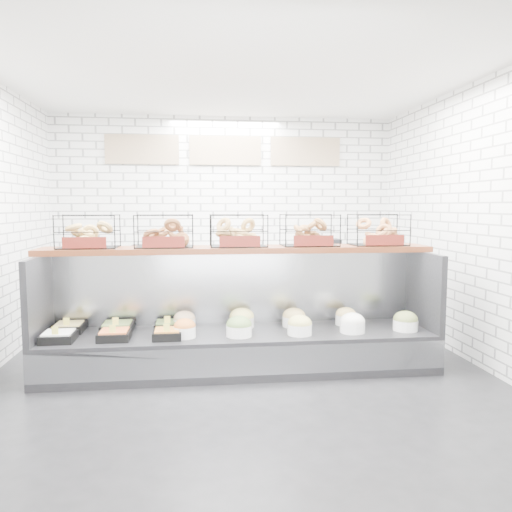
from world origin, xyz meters
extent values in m
plane|color=black|center=(0.00, 0.00, 0.00)|extent=(5.50, 5.50, 0.00)
cube|color=silver|center=(0.00, 2.75, 1.50)|extent=(5.00, 0.02, 3.00)
cube|color=silver|center=(2.50, 0.00, 1.50)|extent=(0.02, 5.50, 3.00)
cube|color=white|center=(0.00, 0.00, 3.00)|extent=(5.00, 5.50, 0.02)
cube|color=tan|center=(-1.20, 2.72, 2.50)|extent=(1.05, 0.03, 0.42)
cube|color=tan|center=(0.00, 2.72, 2.50)|extent=(1.05, 0.03, 0.42)
cube|color=tan|center=(1.20, 2.72, 2.50)|extent=(1.05, 0.03, 0.42)
cube|color=black|center=(0.00, 0.30, 0.20)|extent=(4.00, 0.90, 0.40)
cube|color=#93969B|center=(0.00, -0.14, 0.22)|extent=(4.00, 0.03, 0.28)
cube|color=#93969B|center=(0.00, 0.71, 0.80)|extent=(4.00, 0.08, 0.80)
cube|color=black|center=(-1.97, 0.30, 0.80)|extent=(0.06, 0.90, 0.80)
cube|color=black|center=(1.97, 0.30, 0.80)|extent=(0.06, 0.90, 0.80)
cube|color=black|center=(-1.76, 0.12, 0.44)|extent=(0.31, 0.31, 0.08)
cube|color=white|center=(-1.76, 0.12, 0.48)|extent=(0.26, 0.26, 0.04)
cube|color=#F9EB56|center=(-1.76, 0.02, 0.53)|extent=(0.06, 0.01, 0.08)
cube|color=black|center=(-1.75, 0.49, 0.44)|extent=(0.29, 0.29, 0.08)
cube|color=#FADD7F|center=(-1.75, 0.49, 0.48)|extent=(0.25, 0.25, 0.04)
cube|color=#F9EB56|center=(-1.75, 0.38, 0.53)|extent=(0.06, 0.01, 0.08)
cube|color=black|center=(-1.24, 0.13, 0.44)|extent=(0.30, 0.30, 0.08)
cube|color=orange|center=(-1.24, 0.13, 0.48)|extent=(0.26, 0.26, 0.04)
cube|color=#F9EB56|center=(-1.24, 0.02, 0.53)|extent=(0.06, 0.01, 0.08)
cube|color=black|center=(-1.26, 0.45, 0.44)|extent=(0.32, 0.32, 0.08)
cube|color=#7F9C4F|center=(-1.26, 0.45, 0.48)|extent=(0.27, 0.27, 0.04)
cube|color=#F9EB56|center=(-1.26, 0.34, 0.53)|extent=(0.06, 0.01, 0.08)
cube|color=black|center=(-0.73, 0.10, 0.44)|extent=(0.27, 0.27, 0.08)
cube|color=orange|center=(-0.73, 0.10, 0.48)|extent=(0.23, 0.23, 0.04)
cube|color=#F9EB56|center=(-0.73, 0.01, 0.53)|extent=(0.06, 0.01, 0.08)
cube|color=black|center=(-0.74, 0.44, 0.44)|extent=(0.27, 0.27, 0.08)
cube|color=olive|center=(-0.74, 0.44, 0.48)|extent=(0.23, 0.23, 0.04)
cube|color=#F9EB56|center=(-0.74, 0.35, 0.53)|extent=(0.06, 0.01, 0.08)
cylinder|color=white|center=(-0.56, 0.13, 0.46)|extent=(0.22, 0.22, 0.11)
ellipsoid|color=#CB6D2B|center=(-0.56, 0.13, 0.52)|extent=(0.21, 0.21, 0.15)
cylinder|color=white|center=(-0.57, 0.46, 0.46)|extent=(0.23, 0.23, 0.11)
ellipsoid|color=tan|center=(-0.57, 0.46, 0.52)|extent=(0.23, 0.23, 0.16)
cylinder|color=white|center=(-0.03, 0.11, 0.46)|extent=(0.26, 0.26, 0.11)
ellipsoid|color=#618142|center=(-0.03, 0.11, 0.52)|extent=(0.25, 0.25, 0.18)
cylinder|color=white|center=(0.03, 0.48, 0.46)|extent=(0.27, 0.27, 0.11)
ellipsoid|color=#F7E97E|center=(0.03, 0.48, 0.52)|extent=(0.26, 0.26, 0.18)
cylinder|color=white|center=(0.58, 0.10, 0.46)|extent=(0.25, 0.25, 0.11)
ellipsoid|color=#C6BC65|center=(0.58, 0.10, 0.52)|extent=(0.24, 0.24, 0.17)
cylinder|color=white|center=(0.59, 0.44, 0.46)|extent=(0.25, 0.25, 0.11)
ellipsoid|color=tan|center=(0.59, 0.44, 0.52)|extent=(0.25, 0.25, 0.17)
cylinder|color=white|center=(1.13, 0.12, 0.46)|extent=(0.26, 0.26, 0.11)
ellipsoid|color=white|center=(1.13, 0.12, 0.52)|extent=(0.25, 0.25, 0.18)
cylinder|color=white|center=(1.17, 0.45, 0.46)|extent=(0.23, 0.23, 0.11)
ellipsoid|color=#E2C373|center=(1.17, 0.45, 0.52)|extent=(0.22, 0.22, 0.15)
cylinder|color=white|center=(1.71, 0.14, 0.46)|extent=(0.26, 0.26, 0.11)
ellipsoid|color=olive|center=(1.71, 0.14, 0.52)|extent=(0.25, 0.25, 0.18)
cube|color=#4B2010|center=(0.00, 0.52, 1.23)|extent=(4.10, 0.50, 0.06)
cube|color=black|center=(-1.53, 0.52, 1.43)|extent=(0.60, 0.38, 0.34)
cube|color=#5A1810|center=(-1.53, 0.32, 1.33)|extent=(0.42, 0.02, 0.11)
cube|color=black|center=(-0.77, 0.52, 1.43)|extent=(0.60, 0.38, 0.34)
cube|color=#5A1810|center=(-0.77, 0.32, 1.33)|extent=(0.42, 0.02, 0.11)
cube|color=black|center=(0.00, 0.52, 1.43)|extent=(0.60, 0.38, 0.34)
cube|color=#5A1810|center=(0.00, 0.32, 1.33)|extent=(0.42, 0.02, 0.11)
cube|color=black|center=(0.77, 0.52, 1.43)|extent=(0.60, 0.38, 0.34)
cube|color=#5A1810|center=(0.77, 0.32, 1.33)|extent=(0.42, 0.02, 0.11)
cube|color=black|center=(1.53, 0.52, 1.43)|extent=(0.60, 0.38, 0.34)
cube|color=#5A1810|center=(1.53, 0.32, 1.33)|extent=(0.42, 0.02, 0.11)
cube|color=#93969B|center=(0.00, 2.43, 0.45)|extent=(4.00, 0.60, 0.90)
cube|color=black|center=(-1.14, 2.43, 1.02)|extent=(0.40, 0.30, 0.24)
cube|color=silver|center=(-0.65, 2.39, 0.99)|extent=(0.35, 0.28, 0.18)
cylinder|color=#BF422F|center=(0.47, 2.50, 1.01)|extent=(0.09, 0.09, 0.22)
cube|color=black|center=(1.53, 2.49, 1.05)|extent=(0.30, 0.30, 0.30)
camera|label=1|loc=(-0.44, -4.72, 1.69)|focal=35.00mm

